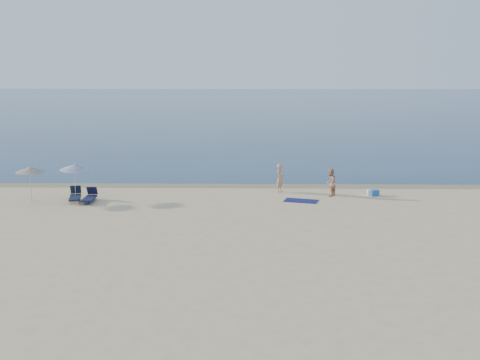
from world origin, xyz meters
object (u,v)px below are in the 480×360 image
blue_cooler (374,193)px  umbrella_near (75,167)px  person_right (331,182)px  person_left (280,178)px

blue_cooler → umbrella_near: (-16.51, -1.40, 1.67)m
umbrella_near → blue_cooler: bearing=-6.0°
person_right → umbrella_near: 14.12m
person_left → umbrella_near: size_ratio=0.78×
person_right → blue_cooler: (2.50, 0.11, -0.61)m
person_right → umbrella_near: umbrella_near is taller
person_left → umbrella_near: (-11.24, -2.36, 1.01)m
person_left → blue_cooler: person_left is taller
person_right → umbrella_near: size_ratio=0.74×
person_left → blue_cooler: 5.40m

